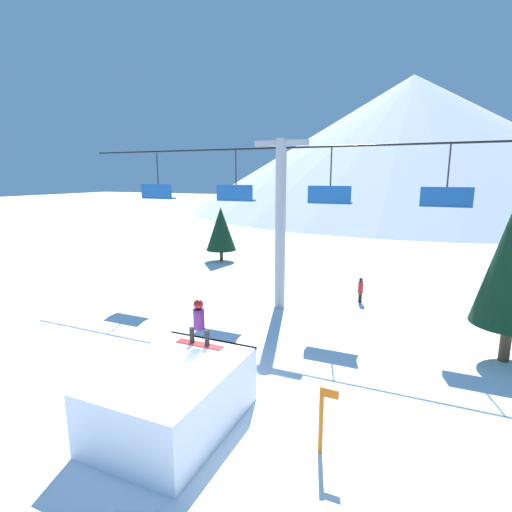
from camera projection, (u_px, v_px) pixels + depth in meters
The scene contains 8 objects.
ground_plane at pixel (190, 433), 9.43m from camera, with size 220.00×220.00×0.00m, color white.
mountain_ridge at pixel (410, 144), 70.76m from camera, with size 77.84×77.84×23.08m.
snow_ramp at pixel (173, 397), 9.56m from camera, with size 2.71×3.77×1.52m.
snowboarder at pixel (199, 322), 10.57m from camera, with size 1.34×0.29×1.27m.
chairlift at pixel (280, 210), 17.58m from camera, with size 20.61×0.47×7.54m.
pine_tree_far at pixel (221, 229), 27.99m from camera, with size 2.11×2.11×3.84m.
trail_marker at pixel (322, 418), 8.61m from camera, with size 0.41×0.10×1.57m.
distant_skier at pixel (361, 289), 19.02m from camera, with size 0.24×0.24×1.23m.
Camera 1 is at (4.86, -7.05, 5.97)m, focal length 28.00 mm.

